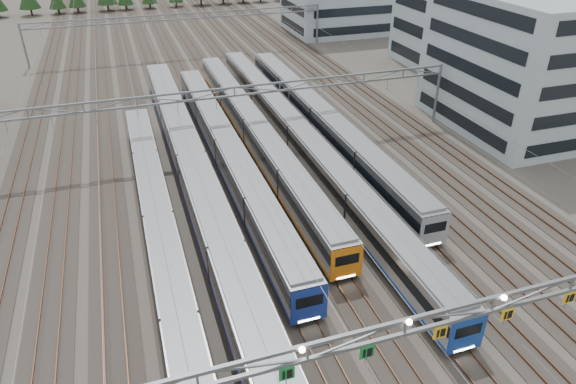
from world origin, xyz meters
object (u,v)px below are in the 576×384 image
object	(u,v)px
train_e	(298,137)
gantry_far	(181,22)
train_a	(160,229)
train_b	(193,168)
depot_bldg_mid	(447,28)
depot_bldg_south	(527,62)
gantry_mid	(235,99)
train_c	(228,152)
train_d	(254,130)
gantry_near	(405,332)
train_f	(320,119)

from	to	relation	value
train_e	gantry_far	distance (m)	49.25
train_a	train_b	xyz separation A→B (m)	(4.50, 9.95, 0.29)
gantry_far	depot_bldg_mid	size ratio (longest dim) A/B	3.52
train_a	depot_bldg_south	world-z (taller)	depot_bldg_south
train_a	gantry_far	xyz separation A→B (m)	(11.25, 63.17, 4.41)
gantry_far	depot_bldg_south	world-z (taller)	depot_bldg_south
gantry_mid	train_c	bearing A→B (deg)	-114.31
train_e	depot_bldg_mid	xyz separation A→B (m)	(37.97, 27.31, 4.50)
train_d	gantry_near	bearing A→B (deg)	-93.28
train_d	gantry_far	bearing A→B (deg)	92.86
train_d	train_e	xyz separation A→B (m)	(4.50, -3.56, -0.02)
train_a	depot_bldg_south	distance (m)	51.27
train_a	gantry_mid	distance (m)	21.82
train_b	gantry_near	size ratio (longest dim) A/B	1.20
train_f	depot_bldg_mid	world-z (taller)	depot_bldg_mid
train_f	gantry_far	xyz separation A→B (m)	(-11.25, 44.47, 4.25)
gantry_near	train_c	bearing A→B (deg)	93.59
depot_bldg_south	train_f	bearing A→B (deg)	169.16
train_c	train_f	bearing A→B (deg)	22.20
train_d	train_f	world-z (taller)	train_f
train_f	depot_bldg_south	size ratio (longest dim) A/B	2.45
train_c	depot_bldg_mid	bearing A→B (deg)	31.43
gantry_far	depot_bldg_south	xyz separation A→B (m)	(37.73, -49.54, 2.22)
train_c	train_e	size ratio (longest dim) A/B	0.79
gantry_mid	train_f	bearing A→B (deg)	2.69
train_d	gantry_mid	bearing A→B (deg)	179.19
train_f	gantry_mid	distance (m)	12.04
train_e	gantry_near	size ratio (longest dim) A/B	1.21
train_b	train_c	distance (m)	5.55
train_a	train_b	distance (m)	10.92
depot_bldg_south	depot_bldg_mid	world-z (taller)	depot_bldg_south
gantry_near	train_b	bearing A→B (deg)	101.87
train_f	gantry_far	world-z (taller)	gantry_far
train_a	depot_bldg_mid	size ratio (longest dim) A/B	3.26
train_d	gantry_near	size ratio (longest dim) A/B	1.00
train_b	train_c	xyz separation A→B (m)	(4.50, 3.24, -0.18)
train_c	depot_bldg_south	size ratio (longest dim) A/B	2.43
train_f	gantry_near	bearing A→B (deg)	-105.53
train_b	train_d	xyz separation A→B (m)	(9.00, 8.19, -0.21)
train_a	depot_bldg_mid	xyz separation A→B (m)	(55.97, 41.89, 4.56)
gantry_near	train_d	bearing A→B (deg)	86.72
depot_bldg_mid	gantry_far	bearing A→B (deg)	154.55
depot_bldg_south	depot_bldg_mid	bearing A→B (deg)	76.12
train_f	gantry_mid	bearing A→B (deg)	-177.31
gantry_near	depot_bldg_mid	bearing A→B (deg)	54.96
train_e	gantry_far	size ratio (longest dim) A/B	1.21
train_a	gantry_mid	world-z (taller)	gantry_mid
train_a	train_b	world-z (taller)	train_b
gantry_near	depot_bldg_mid	distance (m)	77.97
gantry_near	gantry_far	size ratio (longest dim) A/B	1.00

